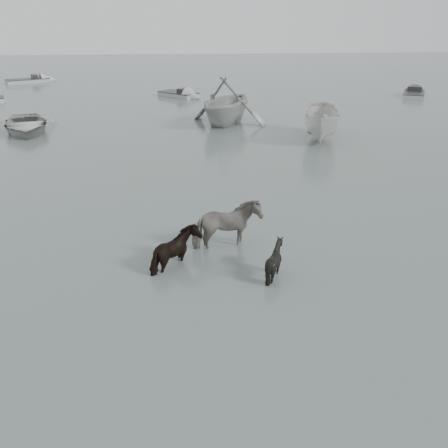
{
  "coord_description": "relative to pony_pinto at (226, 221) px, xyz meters",
  "views": [
    {
      "loc": [
        -1.64,
        -13.59,
        6.97
      ],
      "look_at": [
        -0.62,
        0.0,
        1.0
      ],
      "focal_mm": 40.0,
      "sensor_mm": 36.0,
      "label": 1
    }
  ],
  "objects": [
    {
      "name": "pony_black",
      "position": [
        1.2,
        -1.85,
        -0.3
      ],
      "size": [
        1.36,
        1.3,
        1.18
      ],
      "primitive_type": "imported",
      "rotation": [
        0.0,
        0.0,
        1.98
      ],
      "color": "black",
      "rests_on": "ground"
    },
    {
      "name": "rowboat_trail",
      "position": [
        1.44,
        17.96,
        0.67
      ],
      "size": [
        7.32,
        7.65,
        3.12
      ],
      "primitive_type": "imported",
      "rotation": [
        0.0,
        0.0,
        2.64
      ],
      "color": "#ADAFAD",
      "rests_on": "ground"
    },
    {
      "name": "pony_pinto",
      "position": [
        0.0,
        0.0,
        0.0
      ],
      "size": [
        2.27,
        1.42,
        1.78
      ],
      "primitive_type": "imported",
      "rotation": [
        0.0,
        0.0,
        1.81
      ],
      "color": "black",
      "rests_on": "ground"
    },
    {
      "name": "ground",
      "position": [
        0.51,
        -0.45,
        -0.89
      ],
      "size": [
        140.0,
        140.0,
        0.0
      ],
      "primitive_type": "plane",
      "color": "#4B5953",
      "rests_on": "ground"
    },
    {
      "name": "skiff_mid",
      "position": [
        -1.73,
        28.68,
        -0.51
      ],
      "size": [
        4.54,
        4.41,
        0.75
      ],
      "primitive_type": null,
      "rotation": [
        0.0,
        0.0,
        -0.76
      ],
      "color": "#999B99",
      "rests_on": "ground"
    },
    {
      "name": "skiff_port",
      "position": [
        17.92,
        27.2,
        -0.51
      ],
      "size": [
        3.47,
        5.01,
        0.75
      ],
      "primitive_type": null,
      "rotation": [
        0.0,
        0.0,
        1.14
      ],
      "color": "#A4A7A4",
      "rests_on": "ground"
    },
    {
      "name": "skiff_far",
      "position": [
        -16.69,
        38.15,
        -0.51
      ],
      "size": [
        5.72,
        3.91,
        0.75
      ],
      "primitive_type": null,
      "rotation": [
        0.0,
        0.0,
        0.46
      ],
      "color": "#ACAFAC",
      "rests_on": "ground"
    },
    {
      "name": "rowboat_lead",
      "position": [
        -10.84,
        16.63,
        -0.33
      ],
      "size": [
        5.28,
        6.3,
        1.12
      ],
      "primitive_type": "imported",
      "rotation": [
        0.0,
        0.0,
        0.3
      ],
      "color": "#A6A5A2",
      "rests_on": "ground"
    },
    {
      "name": "boat_small",
      "position": [
        6.51,
        13.55,
        0.1
      ],
      "size": [
        3.26,
        5.45,
        1.98
      ],
      "primitive_type": "imported",
      "rotation": [
        0.0,
        0.0,
        -0.28
      ],
      "color": "beige",
      "rests_on": "ground"
    },
    {
      "name": "pony_dark",
      "position": [
        -1.52,
        -1.11,
        -0.14
      ],
      "size": [
        1.58,
        1.74,
        1.49
      ],
      "primitive_type": "imported",
      "rotation": [
        0.0,
        0.0,
        1.33
      ],
      "color": "black",
      "rests_on": "ground"
    }
  ]
}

